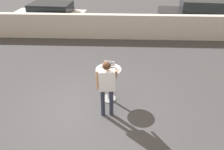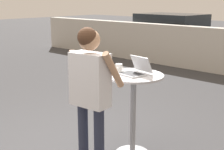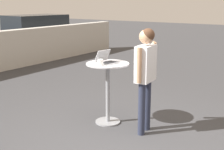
{
  "view_description": "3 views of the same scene",
  "coord_description": "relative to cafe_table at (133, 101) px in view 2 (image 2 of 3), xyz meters",
  "views": [
    {
      "loc": [
        0.89,
        -4.65,
        4.05
      ],
      "look_at": [
        0.68,
        0.51,
        0.96
      ],
      "focal_mm": 35.0,
      "sensor_mm": 36.0,
      "label": 1
    },
    {
      "loc": [
        2.83,
        -2.16,
        1.94
      ],
      "look_at": [
        0.65,
        0.21,
        1.14
      ],
      "focal_mm": 50.0,
      "sensor_mm": 36.0,
      "label": 2
    },
    {
      "loc": [
        -3.6,
        -2.24,
        2.06
      ],
      "look_at": [
        0.47,
        0.53,
        0.89
      ],
      "focal_mm": 50.0,
      "sensor_mm": 36.0,
      "label": 3
    }
  ],
  "objects": [
    {
      "name": "coffee_mug",
      "position": [
        -0.22,
        -0.01,
        0.38
      ],
      "size": [
        0.12,
        0.09,
        0.1
      ],
      "color": "white",
      "rests_on": "cafe_table"
    },
    {
      "name": "laptop",
      "position": [
        0.01,
        0.02,
        0.38
      ],
      "size": [
        0.34,
        0.36,
        0.21
      ],
      "color": "#B7BABF",
      "rests_on": "cafe_table"
    },
    {
      "name": "parked_car_near_street",
      "position": [
        -3.52,
        6.21,
        0.03
      ],
      "size": [
        3.92,
        2.04,
        1.44
      ],
      "color": "silver",
      "rests_on": "ground_plane"
    },
    {
      "name": "standing_person",
      "position": [
        -0.01,
        -0.72,
        0.34
      ],
      "size": [
        0.56,
        0.39,
        1.67
      ],
      "color": "#282D42",
      "rests_on": "ground_plane"
    },
    {
      "name": "cafe_table",
      "position": [
        0.0,
        0.0,
        0.0
      ],
      "size": [
        0.72,
        0.72,
        1.05
      ],
      "color": "gray",
      "rests_on": "ground_plane"
    }
  ]
}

